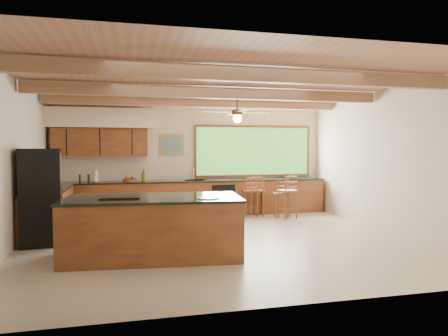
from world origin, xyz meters
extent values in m
plane|color=beige|center=(0.00, 0.00, 0.00)|extent=(7.20, 7.20, 0.00)
cube|color=beige|center=(0.00, 3.25, 1.50)|extent=(7.20, 0.04, 3.00)
cube|color=beige|center=(0.00, -3.25, 1.50)|extent=(7.20, 0.04, 3.00)
cube|color=beige|center=(-3.60, 0.00, 1.50)|extent=(0.04, 6.50, 3.00)
cube|color=beige|center=(3.60, 0.00, 1.50)|extent=(0.04, 6.50, 3.00)
cube|color=#A97154|center=(0.00, 0.00, 3.00)|extent=(7.20, 6.50, 0.04)
cube|color=#9D694E|center=(0.00, -1.60, 2.86)|extent=(7.10, 0.15, 0.22)
cube|color=#9D694E|center=(0.00, 0.50, 2.86)|extent=(7.10, 0.15, 0.22)
cube|color=#9D694E|center=(0.00, 2.30, 2.86)|extent=(7.10, 0.15, 0.22)
cube|color=brown|center=(-2.35, 3.06, 1.90)|extent=(2.30, 0.35, 0.70)
cube|color=silver|center=(-2.35, 2.99, 2.50)|extent=(2.60, 0.50, 0.48)
cylinder|color=#FFEABF|center=(-3.05, 2.99, 2.27)|extent=(0.10, 0.10, 0.01)
cylinder|color=#FFEABF|center=(-1.65, 2.99, 2.27)|extent=(0.10, 0.10, 0.01)
cube|color=#6FC145|center=(1.70, 3.22, 1.67)|extent=(3.20, 0.04, 1.30)
cube|color=#B38036|center=(-0.55, 3.22, 1.85)|extent=(0.64, 0.03, 0.54)
cube|color=#3B6B56|center=(-0.55, 3.20, 1.85)|extent=(0.54, 0.01, 0.44)
cube|color=brown|center=(0.00, 2.91, 0.44)|extent=(7.00, 0.65, 0.88)
cube|color=black|center=(0.00, 2.91, 0.90)|extent=(7.04, 0.69, 0.04)
cube|color=brown|center=(-3.26, 1.35, 0.44)|extent=(0.65, 2.35, 0.88)
cube|color=black|center=(-3.26, 1.35, 0.90)|extent=(0.69, 2.39, 0.04)
cube|color=black|center=(0.70, 2.58, 0.42)|extent=(0.60, 0.02, 0.78)
cube|color=silver|center=(0.00, 2.91, 0.91)|extent=(0.50, 0.38, 0.03)
cylinder|color=silver|center=(0.00, 3.11, 1.07)|extent=(0.03, 0.03, 0.30)
cylinder|color=silver|center=(0.00, 3.01, 1.20)|extent=(0.03, 0.20, 0.03)
cylinder|color=silver|center=(-2.46, 2.84, 1.07)|extent=(0.12, 0.12, 0.29)
cylinder|color=#1B441C|center=(-2.84, 2.97, 1.02)|extent=(0.05, 0.05, 0.19)
cylinder|color=#1B441C|center=(-2.64, 3.00, 1.01)|extent=(0.05, 0.05, 0.19)
cube|color=black|center=(2.73, 2.84, 0.96)|extent=(0.18, 0.15, 0.08)
cube|color=brown|center=(-1.27, -0.86, 0.47)|extent=(2.86, 1.51, 0.93)
cube|color=black|center=(-1.27, -0.86, 0.95)|extent=(2.90, 1.56, 0.04)
cube|color=black|center=(-1.78, -0.81, 0.99)|extent=(0.66, 0.54, 0.02)
cylinder|color=silver|center=(-0.44, -1.25, 0.98)|extent=(0.34, 0.34, 0.02)
cube|color=black|center=(-3.20, 0.40, 0.88)|extent=(0.75, 0.73, 1.76)
cube|color=silver|center=(-2.86, 0.40, 0.88)|extent=(0.02, 0.05, 1.61)
cube|color=brown|center=(1.38, 2.45, 0.65)|extent=(0.43, 0.43, 0.04)
cylinder|color=brown|center=(1.23, 2.30, 0.32)|extent=(0.04, 0.04, 0.63)
cylinder|color=brown|center=(1.53, 2.30, 0.32)|extent=(0.04, 0.04, 0.63)
cylinder|color=brown|center=(1.23, 2.60, 0.32)|extent=(0.04, 0.04, 0.63)
cylinder|color=brown|center=(1.53, 2.60, 0.32)|extent=(0.04, 0.04, 0.63)
cube|color=brown|center=(2.06, 2.03, 0.61)|extent=(0.44, 0.44, 0.04)
cylinder|color=brown|center=(1.92, 1.88, 0.30)|extent=(0.03, 0.03, 0.59)
cylinder|color=brown|center=(2.20, 1.88, 0.30)|extent=(0.03, 0.03, 0.59)
cylinder|color=brown|center=(1.92, 2.17, 0.30)|extent=(0.03, 0.03, 0.59)
cylinder|color=brown|center=(2.20, 2.17, 0.30)|extent=(0.03, 0.03, 0.59)
cube|color=brown|center=(1.55, 2.45, 0.66)|extent=(0.48, 0.48, 0.04)
cylinder|color=brown|center=(1.40, 2.30, 0.32)|extent=(0.04, 0.04, 0.64)
cylinder|color=brown|center=(1.71, 2.30, 0.32)|extent=(0.04, 0.04, 0.64)
cylinder|color=brown|center=(1.40, 2.60, 0.32)|extent=(0.04, 0.04, 0.64)
cylinder|color=brown|center=(1.71, 2.60, 0.32)|extent=(0.04, 0.04, 0.64)
cube|color=brown|center=(2.19, 1.92, 0.69)|extent=(0.47, 0.47, 0.04)
cylinder|color=brown|center=(2.02, 1.76, 0.34)|extent=(0.04, 0.04, 0.67)
cylinder|color=brown|center=(2.35, 1.76, 0.34)|extent=(0.04, 0.04, 0.67)
cylinder|color=brown|center=(2.02, 2.08, 0.34)|extent=(0.04, 0.04, 0.67)
cylinder|color=brown|center=(2.35, 2.08, 0.34)|extent=(0.04, 0.04, 0.67)
camera|label=1|loc=(-1.61, -7.36, 1.78)|focal=32.00mm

